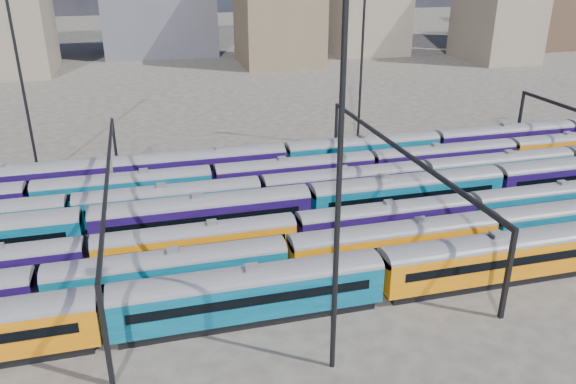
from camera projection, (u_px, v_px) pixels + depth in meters
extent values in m
plane|color=#403A36|center=(309.00, 225.00, 60.56)|extent=(500.00, 500.00, 0.00)
cube|color=black|center=(250.00, 315.00, 44.80)|extent=(20.33, 2.64, 0.75)
cube|color=#053E55|center=(250.00, 294.00, 44.06)|extent=(21.40, 3.10, 3.10)
cylinder|color=#4C4C51|center=(249.00, 277.00, 43.46)|extent=(21.40, 3.10, 3.10)
cube|color=black|center=(254.00, 301.00, 42.51)|extent=(18.83, 0.06, 0.80)
cube|color=black|center=(246.00, 280.00, 45.31)|extent=(18.83, 0.06, 0.80)
cube|color=slate|center=(249.00, 268.00, 43.13)|extent=(1.07, 0.96, 0.37)
cube|color=black|center=(492.00, 277.00, 50.03)|extent=(20.33, 2.64, 0.75)
cube|color=#AD5D06|center=(495.00, 258.00, 49.29)|extent=(21.40, 3.10, 3.10)
cylinder|color=#4C4C51|center=(498.00, 243.00, 48.68)|extent=(21.40, 3.10, 3.10)
cube|color=black|center=(507.00, 264.00, 47.74)|extent=(18.83, 0.06, 0.80)
cube|color=black|center=(486.00, 246.00, 50.54)|extent=(18.83, 0.06, 0.80)
cube|color=slate|center=(499.00, 234.00, 48.36)|extent=(1.07, 0.96, 0.37)
cube|color=black|center=(171.00, 292.00, 47.87)|extent=(18.89, 2.45, 0.70)
cube|color=#053E55|center=(170.00, 274.00, 47.18)|extent=(19.88, 2.88, 2.88)
cylinder|color=#4C4C51|center=(168.00, 259.00, 46.62)|extent=(19.88, 2.88, 2.88)
cube|color=black|center=(170.00, 279.00, 45.74)|extent=(17.49, 0.06, 0.75)
cube|color=black|center=(168.00, 262.00, 48.34)|extent=(17.49, 0.06, 0.75)
cube|color=slate|center=(167.00, 251.00, 46.32)|extent=(0.99, 0.89, 0.35)
cube|color=black|center=(392.00, 261.00, 52.74)|extent=(18.89, 2.45, 0.70)
cube|color=#AD5D06|center=(394.00, 244.00, 52.05)|extent=(19.88, 2.88, 2.88)
cylinder|color=#4C4C51|center=(395.00, 230.00, 51.49)|extent=(19.88, 2.88, 2.88)
cube|color=black|center=(401.00, 248.00, 50.61)|extent=(17.49, 0.06, 0.75)
cube|color=black|center=(387.00, 234.00, 53.21)|extent=(17.49, 0.06, 0.75)
cube|color=slate|center=(395.00, 223.00, 51.19)|extent=(0.99, 0.89, 0.35)
cube|color=black|center=(576.00, 235.00, 57.61)|extent=(18.89, 2.45, 0.70)
cube|color=black|center=(570.00, 211.00, 58.08)|extent=(17.49, 0.06, 0.75)
cube|color=black|center=(198.00, 260.00, 53.00)|extent=(17.74, 2.30, 0.65)
cube|color=#AD5D06|center=(197.00, 244.00, 52.35)|extent=(18.67, 2.71, 2.71)
cylinder|color=#4C4C51|center=(196.00, 231.00, 51.83)|extent=(18.67, 2.71, 2.71)
cube|color=black|center=(198.00, 248.00, 51.00)|extent=(16.43, 0.06, 0.70)
cube|color=black|center=(195.00, 235.00, 53.45)|extent=(16.43, 0.06, 0.70)
cube|color=slate|center=(195.00, 224.00, 51.55)|extent=(0.93, 0.84, 0.33)
cube|color=black|center=(386.00, 236.00, 57.58)|extent=(17.74, 2.30, 0.65)
cube|color=#130733|center=(387.00, 221.00, 56.93)|extent=(18.67, 2.71, 2.71)
cylinder|color=#4C4C51|center=(388.00, 209.00, 56.41)|extent=(18.67, 2.71, 2.71)
cube|color=black|center=(393.00, 224.00, 55.58)|extent=(16.43, 0.06, 0.70)
cube|color=black|center=(382.00, 213.00, 58.03)|extent=(16.43, 0.06, 0.70)
cube|color=slate|center=(389.00, 202.00, 56.13)|extent=(0.93, 0.84, 0.33)
cube|color=black|center=(546.00, 215.00, 62.16)|extent=(17.74, 2.30, 0.65)
cube|color=#053E55|center=(549.00, 201.00, 61.51)|extent=(18.67, 2.71, 2.71)
cylinder|color=#4C4C51|center=(551.00, 190.00, 60.99)|extent=(18.67, 2.71, 2.71)
cube|color=black|center=(558.00, 204.00, 60.16)|extent=(16.43, 0.06, 0.70)
cube|color=black|center=(541.00, 194.00, 62.61)|extent=(16.43, 0.06, 0.70)
cube|color=slate|center=(553.00, 184.00, 60.71)|extent=(0.93, 0.84, 0.33)
cube|color=black|center=(204.00, 234.00, 57.72)|extent=(20.89, 2.71, 0.77)
cube|color=#130733|center=(203.00, 217.00, 56.95)|extent=(21.99, 3.19, 3.19)
cylinder|color=#4C4C51|center=(202.00, 203.00, 56.33)|extent=(21.99, 3.19, 3.19)
cube|color=black|center=(205.00, 220.00, 55.37)|extent=(19.35, 0.06, 0.82)
cube|color=black|center=(201.00, 207.00, 58.24)|extent=(19.35, 0.06, 0.82)
cube|color=slate|center=(201.00, 195.00, 56.00)|extent=(1.10, 0.99, 0.38)
cube|color=black|center=(405.00, 211.00, 63.09)|extent=(20.89, 2.71, 0.77)
cube|color=#053E55|center=(406.00, 195.00, 62.32)|extent=(21.99, 3.19, 3.19)
cylinder|color=#4C4C51|center=(407.00, 181.00, 61.70)|extent=(21.99, 3.19, 3.19)
cube|color=black|center=(413.00, 197.00, 60.74)|extent=(19.35, 0.06, 0.82)
cube|color=black|center=(400.00, 186.00, 63.61)|extent=(19.35, 0.06, 0.82)
cube|color=slate|center=(408.00, 174.00, 61.37)|extent=(1.10, 0.99, 0.38)
cube|color=black|center=(574.00, 191.00, 68.46)|extent=(20.89, 2.71, 0.77)
cube|color=black|center=(569.00, 168.00, 68.98)|extent=(19.35, 0.06, 0.82)
cube|color=black|center=(171.00, 218.00, 61.48)|extent=(18.71, 2.43, 0.69)
cube|color=#053E55|center=(170.00, 203.00, 60.79)|extent=(19.69, 2.86, 2.86)
cylinder|color=#4C4C51|center=(169.00, 191.00, 60.23)|extent=(19.69, 2.86, 2.86)
cube|color=black|center=(170.00, 206.00, 59.37)|extent=(17.33, 0.06, 0.74)
cube|color=black|center=(168.00, 195.00, 61.94)|extent=(17.33, 0.06, 0.74)
cube|color=slate|center=(168.00, 184.00, 59.94)|extent=(0.98, 0.89, 0.34)
cube|color=black|center=(345.00, 199.00, 66.30)|extent=(18.71, 2.43, 0.69)
cube|color=#130733|center=(346.00, 185.00, 65.61)|extent=(19.69, 2.86, 2.86)
cylinder|color=#4C4C51|center=(346.00, 174.00, 65.06)|extent=(19.69, 2.86, 2.86)
cube|color=black|center=(350.00, 187.00, 64.19)|extent=(17.33, 0.06, 0.74)
cube|color=black|center=(342.00, 178.00, 66.77)|extent=(17.33, 0.06, 0.74)
cube|color=slate|center=(346.00, 167.00, 64.76)|extent=(0.98, 0.89, 0.34)
cube|color=black|center=(496.00, 182.00, 71.12)|extent=(18.71, 2.43, 0.69)
cube|color=#053E55|center=(498.00, 169.00, 70.44)|extent=(19.69, 2.86, 2.86)
cylinder|color=#4C4C51|center=(499.00, 159.00, 69.88)|extent=(19.69, 2.86, 2.86)
cube|color=black|center=(505.00, 171.00, 69.01)|extent=(17.33, 0.06, 0.74)
cube|color=black|center=(491.00, 163.00, 71.59)|extent=(17.33, 0.06, 0.74)
cube|color=slate|center=(500.00, 153.00, 69.59)|extent=(0.98, 0.89, 0.34)
cube|color=black|center=(126.00, 204.00, 64.81)|extent=(18.67, 2.42, 0.69)
cube|color=#053E55|center=(125.00, 190.00, 64.12)|extent=(19.65, 2.85, 2.85)
cylinder|color=#4C4C51|center=(123.00, 179.00, 63.57)|extent=(19.65, 2.85, 2.85)
cube|color=black|center=(124.00, 192.00, 62.70)|extent=(17.30, 0.06, 0.74)
cube|color=black|center=(124.00, 183.00, 65.28)|extent=(17.30, 0.06, 0.74)
cube|color=slate|center=(123.00, 173.00, 63.28)|extent=(0.98, 0.88, 0.34)
cube|color=black|center=(295.00, 187.00, 69.62)|extent=(18.67, 2.42, 0.69)
cube|color=#130733|center=(295.00, 174.00, 68.94)|extent=(19.65, 2.85, 2.85)
cylinder|color=#4C4C51|center=(295.00, 163.00, 68.38)|extent=(19.65, 2.85, 2.85)
cube|color=black|center=(298.00, 176.00, 67.52)|extent=(17.30, 0.06, 0.74)
cube|color=black|center=(292.00, 167.00, 70.09)|extent=(17.30, 0.06, 0.74)
cube|color=slate|center=(295.00, 157.00, 68.09)|extent=(0.98, 0.88, 0.34)
cube|color=black|center=(442.00, 172.00, 74.44)|extent=(18.67, 2.42, 0.69)
cube|color=#130733|center=(443.00, 160.00, 73.75)|extent=(19.65, 2.85, 2.85)
cylinder|color=#4C4C51|center=(444.00, 150.00, 73.20)|extent=(19.65, 2.85, 2.85)
cube|color=black|center=(449.00, 161.00, 72.33)|extent=(17.30, 0.06, 0.74)
cube|color=black|center=(438.00, 154.00, 74.90)|extent=(17.30, 0.06, 0.74)
cube|color=slate|center=(445.00, 144.00, 72.90)|extent=(0.98, 0.88, 0.34)
cube|color=black|center=(571.00, 159.00, 79.25)|extent=(18.67, 2.42, 0.69)
cube|color=#AD5D06|center=(573.00, 147.00, 78.56)|extent=(19.65, 2.85, 2.85)
cylinder|color=#4C4C51|center=(575.00, 138.00, 78.01)|extent=(19.65, 2.85, 2.85)
cube|color=black|center=(566.00, 142.00, 79.72)|extent=(17.30, 0.06, 0.74)
cube|color=slate|center=(576.00, 132.00, 77.72)|extent=(0.98, 0.88, 0.34)
cube|color=black|center=(18.00, 199.00, 66.30)|extent=(20.15, 2.61, 0.74)
cube|color=#130733|center=(15.00, 184.00, 65.56)|extent=(21.21, 3.08, 3.08)
cylinder|color=#4C4C51|center=(12.00, 171.00, 64.96)|extent=(21.21, 3.08, 3.08)
cube|color=black|center=(12.00, 186.00, 64.03)|extent=(18.67, 0.06, 0.80)
cube|color=black|center=(17.00, 176.00, 66.80)|extent=(18.67, 0.06, 0.80)
cube|color=slate|center=(11.00, 165.00, 64.64)|extent=(1.06, 0.95, 0.37)
cube|color=black|center=(203.00, 181.00, 71.48)|extent=(20.15, 2.61, 0.74)
cube|color=#130733|center=(202.00, 167.00, 70.74)|extent=(21.21, 3.08, 3.08)
cylinder|color=#4C4C51|center=(201.00, 155.00, 70.15)|extent=(21.21, 3.08, 3.08)
cube|color=black|center=(203.00, 168.00, 69.21)|extent=(18.67, 0.06, 0.80)
cube|color=black|center=(200.00, 160.00, 71.99)|extent=(18.67, 0.06, 0.80)
cube|color=slate|center=(201.00, 149.00, 69.83)|extent=(1.06, 0.95, 0.37)
cube|color=black|center=(362.00, 166.00, 76.67)|extent=(20.15, 2.61, 0.74)
cube|color=#053E55|center=(363.00, 153.00, 75.93)|extent=(21.21, 3.08, 3.08)
cylinder|color=#4C4C51|center=(364.00, 142.00, 75.33)|extent=(21.21, 3.08, 3.08)
cube|color=black|center=(368.00, 154.00, 74.40)|extent=(18.67, 0.06, 0.80)
cube|color=black|center=(359.00, 147.00, 77.17)|extent=(18.67, 0.06, 0.80)
cube|color=slate|center=(364.00, 136.00, 75.01)|extent=(1.06, 0.95, 0.37)
cube|color=black|center=(502.00, 153.00, 81.85)|extent=(20.15, 2.61, 0.74)
cube|color=#130733|center=(504.00, 140.00, 81.11)|extent=(21.21, 3.08, 3.08)
cylinder|color=#4C4C51|center=(505.00, 130.00, 80.51)|extent=(21.21, 3.08, 3.08)
cube|color=black|center=(511.00, 141.00, 79.58)|extent=(18.67, 0.06, 0.80)
cube|color=black|center=(498.00, 135.00, 82.35)|extent=(18.67, 0.06, 0.80)
cube|color=slate|center=(506.00, 124.00, 80.20)|extent=(1.06, 0.95, 0.37)
cube|color=black|center=(105.00, 337.00, 36.45)|extent=(0.35, 0.35, 8.00)
cube|color=black|center=(116.00, 149.00, 72.07)|extent=(0.35, 0.35, 8.00)
cube|color=black|center=(107.00, 175.00, 52.78)|extent=(0.30, 40.00, 0.45)
cube|color=black|center=(508.00, 274.00, 43.58)|extent=(0.35, 0.35, 8.00)
cube|color=black|center=(336.00, 131.00, 79.20)|extent=(0.35, 0.35, 8.00)
cube|color=black|center=(400.00, 149.00, 59.91)|extent=(0.30, 40.00, 0.45)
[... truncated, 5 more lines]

